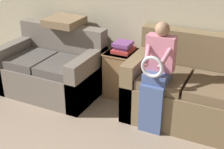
{
  "coord_description": "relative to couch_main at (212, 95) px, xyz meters",
  "views": [
    {
      "loc": [
        1.33,
        -0.78,
        2.13
      ],
      "look_at": [
        0.08,
        1.79,
        0.77
      ],
      "focal_mm": 50.0,
      "sensor_mm": 36.0,
      "label": 1
    }
  ],
  "objects": [
    {
      "name": "couch_side",
      "position": [
        -2.13,
        -0.16,
        -0.03
      ],
      "size": [
        1.32,
        0.86,
        0.9
      ],
      "color": "#70665B",
      "rests_on": "ground_plane"
    },
    {
      "name": "throw_pillow",
      "position": [
        -2.08,
        0.13,
        0.59
      ],
      "size": [
        0.46,
        0.46,
        0.1
      ],
      "color": "#846B4C",
      "rests_on": "couch_side"
    },
    {
      "name": "side_shelf",
      "position": [
        -1.21,
        0.17,
        -0.03
      ],
      "size": [
        0.43,
        0.45,
        0.64
      ],
      "color": "olive",
      "rests_on": "ground_plane"
    },
    {
      "name": "wall_back",
      "position": [
        -0.99,
        0.45,
        0.92
      ],
      "size": [
        6.72,
        0.06,
        2.55
      ],
      "color": "#BCB293",
      "rests_on": "ground_plane"
    },
    {
      "name": "book_stack",
      "position": [
        -1.21,
        0.18,
        0.34
      ],
      "size": [
        0.24,
        0.3,
        0.14
      ],
      "color": "#BC3833",
      "rests_on": "side_shelf"
    },
    {
      "name": "child_left_seated",
      "position": [
        -0.57,
        -0.37,
        0.32
      ],
      "size": [
        0.32,
        0.37,
        1.23
      ],
      "color": "#475B8E",
      "rests_on": "ground_plane"
    },
    {
      "name": "couch_main",
      "position": [
        0.0,
        0.0,
        0.0
      ],
      "size": [
        1.94,
        0.87,
        1.0
      ],
      "color": "brown",
      "rests_on": "ground_plane"
    }
  ]
}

